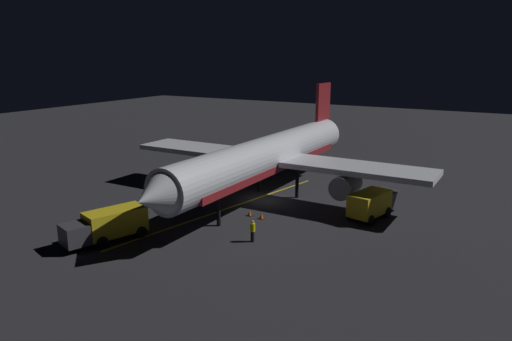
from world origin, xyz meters
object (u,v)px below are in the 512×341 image
at_px(baggage_truck, 108,225).
at_px(catering_truck, 373,203).
at_px(ground_crew_worker, 253,231).
at_px(traffic_cone_near_right, 261,216).
at_px(airliner, 269,156).
at_px(traffic_cone_near_left, 250,213).

bearing_deg(baggage_truck, catering_truck, -135.85).
bearing_deg(ground_crew_worker, traffic_cone_near_right, -68.34).
xyz_separation_m(baggage_truck, catering_truck, (-16.19, -15.72, -0.02)).
bearing_deg(baggage_truck, traffic_cone_near_right, -127.20).
height_order(airliner, traffic_cone_near_left, airliner).
relative_size(airliner, traffic_cone_near_left, 66.07).
bearing_deg(traffic_cone_near_left, ground_crew_worker, 122.62).
relative_size(airliner, catering_truck, 5.72).
distance_m(baggage_truck, ground_crew_worker, 11.20).
xyz_separation_m(catering_truck, traffic_cone_near_right, (8.35, 5.38, -0.99)).
xyz_separation_m(airliner, traffic_cone_near_right, (-2.21, 5.49, -4.13)).
distance_m(baggage_truck, traffic_cone_near_right, 13.02).
distance_m(airliner, baggage_truck, 17.09).
height_order(baggage_truck, catering_truck, baggage_truck).
xyz_separation_m(traffic_cone_near_left, traffic_cone_near_right, (-1.32, 0.19, 0.00)).
bearing_deg(airliner, traffic_cone_near_left, 99.54).
bearing_deg(ground_crew_worker, baggage_truck, 28.79).
height_order(catering_truck, traffic_cone_near_left, catering_truck).
xyz_separation_m(baggage_truck, traffic_cone_near_left, (-6.52, -10.52, -1.01)).
bearing_deg(traffic_cone_near_right, baggage_truck, 52.80).
bearing_deg(baggage_truck, ground_crew_worker, -151.21).
distance_m(baggage_truck, catering_truck, 22.57).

